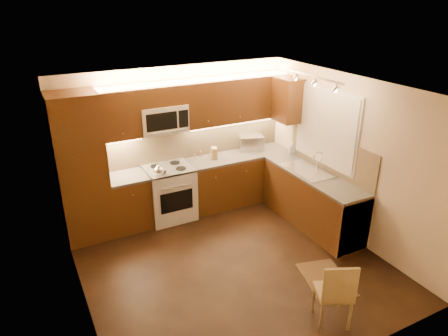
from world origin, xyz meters
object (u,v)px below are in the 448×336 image
microwave (163,119)px  soap_bottle (292,147)px  kettle (159,169)px  stove (170,193)px  dining_chair (333,291)px  knife_block (214,153)px  sink (309,166)px  toaster_oven (251,142)px

microwave → soap_bottle: size_ratio=3.62×
microwave → kettle: 0.82m
stove → dining_chair: stove is taller
knife_block → dining_chair: 3.29m
kettle → stove: bearing=54.9°
microwave → sink: microwave is taller
microwave → knife_block: (0.87, -0.07, -0.72)m
sink → dining_chair: (-1.20, -2.05, -0.54)m
stove → soap_bottle: 2.33m
toaster_oven → dining_chair: (-0.89, -3.36, -0.60)m
sink → knife_block: size_ratio=4.31×
sink → kettle: 2.41m
microwave → toaster_oven: microwave is taller
stove → soap_bottle: soap_bottle is taller
dining_chair → stove: bearing=127.8°
soap_bottle → dining_chair: (-1.44, -2.84, -0.57)m
kettle → knife_block: (1.11, 0.27, -0.02)m
knife_block → stove: bearing=-158.8°
sink → toaster_oven: size_ratio=1.96×
sink → kettle: size_ratio=4.45×
knife_block → soap_bottle: 1.42m
stove → knife_block: bearing=4.2°
kettle → knife_block: 1.14m
sink → toaster_oven: (-0.32, 1.31, 0.06)m
kettle → toaster_oven: 1.95m
dining_chair → kettle: bearing=132.9°
sink → kettle: kettle is taller
microwave → sink: bearing=-32.2°
toaster_oven → knife_block: (-0.81, -0.12, -0.03)m
microwave → soap_bottle: microwave is taller
toaster_oven → dining_chair: bearing=-87.3°
stove → soap_bottle: (2.24, -0.34, 0.55)m
microwave → dining_chair: size_ratio=0.88×
toaster_oven → sink: bearing=-58.8°
kettle → dining_chair: size_ratio=0.22×
sink → dining_chair: sink is taller
sink → soap_bottle: (0.24, 0.79, 0.03)m
stove → dining_chair: (0.80, -3.18, -0.03)m
kettle → dining_chair: (1.03, -2.97, -0.58)m
microwave → knife_block: 1.13m
toaster_oven → soap_bottle: bearing=-25.3°
stove → dining_chair: bearing=-75.9°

